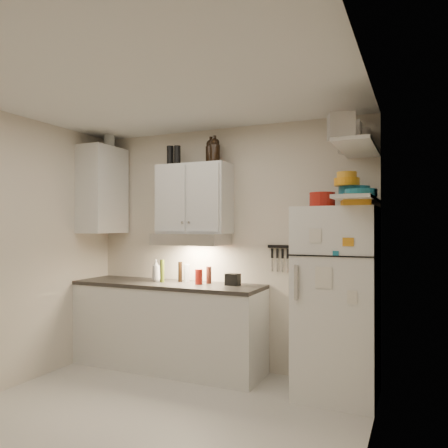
% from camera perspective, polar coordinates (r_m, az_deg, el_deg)
% --- Properties ---
extents(floor, '(3.20, 3.00, 0.02)m').
position_cam_1_polar(floor, '(3.77, -10.00, -24.38)').
color(floor, beige).
rests_on(floor, ground).
extents(ceiling, '(3.20, 3.00, 0.02)m').
position_cam_1_polar(ceiling, '(3.61, -9.96, 17.15)').
color(ceiling, silver).
rests_on(ceiling, ground).
extents(back_wall, '(3.20, 0.02, 2.60)m').
position_cam_1_polar(back_wall, '(4.77, 0.26, -3.05)').
color(back_wall, beige).
rests_on(back_wall, ground).
extents(left_wall, '(0.02, 3.00, 2.60)m').
position_cam_1_polar(left_wall, '(4.55, -27.04, -3.14)').
color(left_wall, beige).
rests_on(left_wall, ground).
extents(right_wall, '(0.02, 3.00, 2.60)m').
position_cam_1_polar(right_wall, '(2.88, 17.73, -4.82)').
color(right_wall, beige).
rests_on(right_wall, ground).
extents(base_cabinet, '(2.10, 0.60, 0.88)m').
position_cam_1_polar(base_cabinet, '(4.87, -7.36, -13.21)').
color(base_cabinet, silver).
rests_on(base_cabinet, floor).
extents(countertop, '(2.10, 0.62, 0.04)m').
position_cam_1_polar(countertop, '(4.79, -7.35, -7.84)').
color(countertop, '#2C2825').
rests_on(countertop, base_cabinet).
extents(upper_cabinet, '(0.80, 0.33, 0.75)m').
position_cam_1_polar(upper_cabinet, '(4.75, -3.92, 3.27)').
color(upper_cabinet, silver).
rests_on(upper_cabinet, back_wall).
extents(side_cabinet, '(0.33, 0.55, 1.00)m').
position_cam_1_polar(side_cabinet, '(5.28, -15.58, 4.28)').
color(side_cabinet, silver).
rests_on(side_cabinet, left_wall).
extents(range_hood, '(0.76, 0.46, 0.12)m').
position_cam_1_polar(range_hood, '(4.69, -4.29, -2.00)').
color(range_hood, silver).
rests_on(range_hood, back_wall).
extents(fridge, '(0.70, 0.68, 1.70)m').
position_cam_1_polar(fridge, '(4.12, 14.52, -9.76)').
color(fridge, white).
rests_on(fridge, floor).
extents(shelf_hi, '(0.30, 0.95, 0.03)m').
position_cam_1_polar(shelf_hi, '(3.96, 17.06, 9.48)').
color(shelf_hi, silver).
rests_on(shelf_hi, right_wall).
extents(shelf_lo, '(0.30, 0.95, 0.03)m').
position_cam_1_polar(shelf_lo, '(3.91, 17.07, 3.11)').
color(shelf_lo, silver).
rests_on(shelf_lo, right_wall).
extents(knife_strip, '(0.42, 0.02, 0.03)m').
position_cam_1_polar(knife_strip, '(4.51, 8.30, -2.95)').
color(knife_strip, black).
rests_on(knife_strip, back_wall).
extents(dutch_oven, '(0.28, 0.28, 0.13)m').
position_cam_1_polar(dutch_oven, '(4.01, 12.71, 3.10)').
color(dutch_oven, '#A01C12').
rests_on(dutch_oven, fridge).
extents(book_stack, '(0.28, 0.32, 0.09)m').
position_cam_1_polar(book_stack, '(3.79, 16.77, 3.00)').
color(book_stack, orange).
rests_on(book_stack, fridge).
extents(spice_jar, '(0.07, 0.07, 0.11)m').
position_cam_1_polar(spice_jar, '(4.08, 15.68, 2.92)').
color(spice_jar, silver).
rests_on(spice_jar, fridge).
extents(stock_pot, '(0.34, 0.34, 0.21)m').
position_cam_1_polar(stock_pot, '(4.31, 16.64, 10.31)').
color(stock_pot, silver).
rests_on(stock_pot, shelf_hi).
extents(tin_a, '(0.20, 0.18, 0.20)m').
position_cam_1_polar(tin_a, '(3.93, 16.02, 11.25)').
color(tin_a, '#AAAAAD').
rests_on(tin_a, shelf_hi).
extents(tin_b, '(0.24, 0.24, 0.19)m').
position_cam_1_polar(tin_b, '(3.62, 15.02, 12.20)').
color(tin_b, '#AAAAAD').
rests_on(tin_b, shelf_hi).
extents(bowl_teal, '(0.28, 0.28, 0.11)m').
position_cam_1_polar(bowl_teal, '(4.10, 16.65, 3.94)').
color(bowl_teal, '#1A7290').
rests_on(bowl_teal, shelf_lo).
extents(bowl_orange, '(0.22, 0.22, 0.07)m').
position_cam_1_polar(bowl_orange, '(4.02, 15.73, 5.30)').
color(bowl_orange, orange).
rests_on(bowl_orange, bowl_teal).
extents(bowl_yellow, '(0.17, 0.17, 0.06)m').
position_cam_1_polar(bowl_yellow, '(4.03, 15.73, 6.16)').
color(bowl_yellow, gold).
rests_on(bowl_yellow, bowl_orange).
extents(plates, '(0.29, 0.29, 0.07)m').
position_cam_1_polar(plates, '(3.87, 17.46, 3.86)').
color(plates, '#1A7290').
rests_on(plates, shelf_lo).
extents(growler_a, '(0.15, 0.15, 0.27)m').
position_cam_1_polar(growler_a, '(4.77, -1.71, 9.44)').
color(growler_a, black).
rests_on(growler_a, upper_cabinet).
extents(growler_b, '(0.12, 0.12, 0.26)m').
position_cam_1_polar(growler_b, '(4.62, -1.20, 9.66)').
color(growler_b, black).
rests_on(growler_b, upper_cabinet).
extents(thermos_a, '(0.09, 0.09, 0.21)m').
position_cam_1_polar(thermos_a, '(4.83, -6.12, 8.92)').
color(thermos_a, black).
rests_on(thermos_a, upper_cabinet).
extents(thermos_b, '(0.09, 0.09, 0.22)m').
position_cam_1_polar(thermos_b, '(4.93, -7.04, 8.82)').
color(thermos_b, black).
rests_on(thermos_b, upper_cabinet).
extents(side_jar, '(0.17, 0.17, 0.17)m').
position_cam_1_polar(side_jar, '(5.40, -14.76, 10.46)').
color(side_jar, silver).
rests_on(side_jar, side_cabinet).
extents(soap_bottle, '(0.13, 0.13, 0.26)m').
position_cam_1_polar(soap_bottle, '(4.94, -8.87, -5.84)').
color(soap_bottle, silver).
rests_on(soap_bottle, countertop).
extents(pepper_mill, '(0.06, 0.06, 0.18)m').
position_cam_1_polar(pepper_mill, '(4.67, -2.00, -6.67)').
color(pepper_mill, '#59251A').
rests_on(pepper_mill, countertop).
extents(oil_bottle, '(0.06, 0.06, 0.25)m').
position_cam_1_polar(oil_bottle, '(4.81, -8.08, -6.09)').
color(oil_bottle, '#495816').
rests_on(oil_bottle, countertop).
extents(vinegar_bottle, '(0.05, 0.05, 0.22)m').
position_cam_1_polar(vinegar_bottle, '(4.83, -5.74, -6.23)').
color(vinegar_bottle, black).
rests_on(vinegar_bottle, countertop).
extents(clear_bottle, '(0.08, 0.08, 0.20)m').
position_cam_1_polar(clear_bottle, '(4.79, -4.88, -6.41)').
color(clear_bottle, silver).
rests_on(clear_bottle, countertop).
extents(red_jar, '(0.09, 0.09, 0.16)m').
position_cam_1_polar(red_jar, '(4.61, -3.32, -6.89)').
color(red_jar, '#A01C12').
rests_on(red_jar, countertop).
extents(caddy, '(0.15, 0.11, 0.12)m').
position_cam_1_polar(caddy, '(4.53, 1.15, -7.26)').
color(caddy, black).
rests_on(caddy, countertop).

